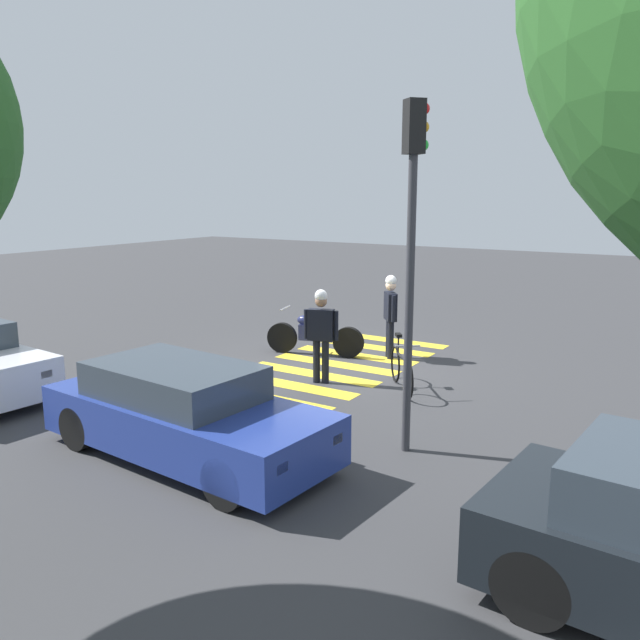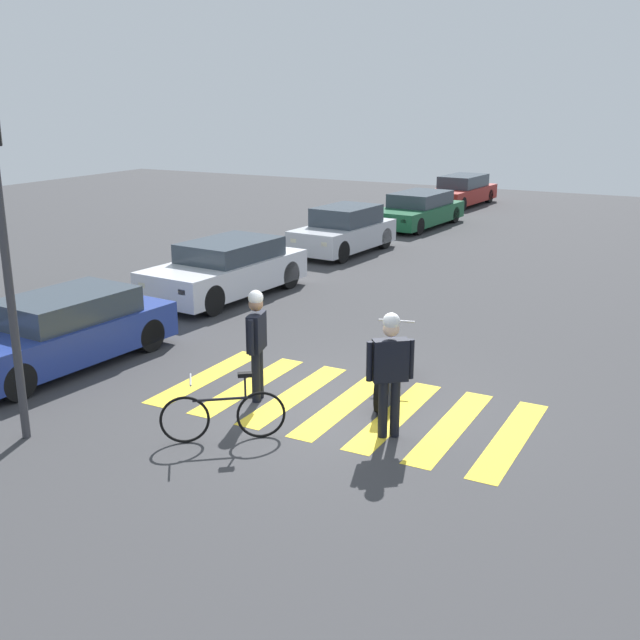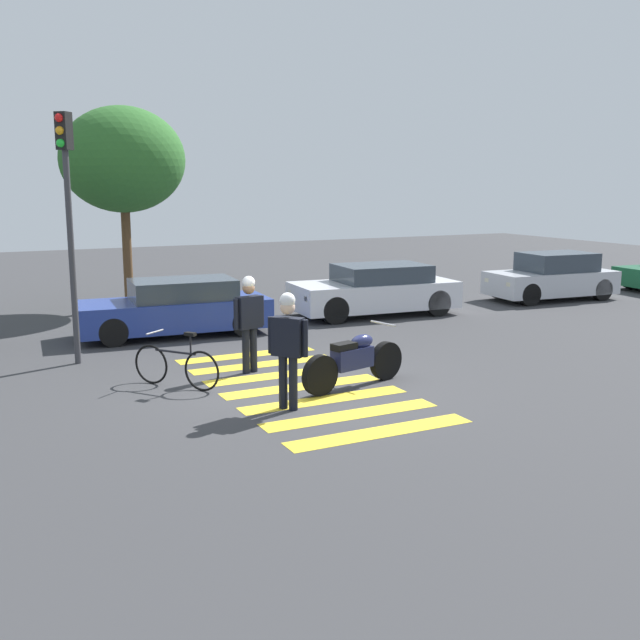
{
  "view_description": "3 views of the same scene",
  "coord_description": "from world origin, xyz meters",
  "views": [
    {
      "loc": [
        -6.84,
        11.57,
        3.65
      ],
      "look_at": [
        0.02,
        0.63,
        1.08
      ],
      "focal_mm": 35.98,
      "sensor_mm": 36.0,
      "label": 1
    },
    {
      "loc": [
        -10.28,
        -5.07,
        4.8
      ],
      "look_at": [
        0.51,
        0.7,
        1.19
      ],
      "focal_mm": 43.16,
      "sensor_mm": 36.0,
      "label": 2
    },
    {
      "loc": [
        -5.32,
        -11.39,
        3.54
      ],
      "look_at": [
        0.89,
        1.05,
        0.95
      ],
      "focal_mm": 41.39,
      "sensor_mm": 36.0,
      "label": 3
    }
  ],
  "objects": [
    {
      "name": "ground_plane",
      "position": [
        0.0,
        0.0,
        0.0
      ],
      "size": [
        60.0,
        60.0,
        0.0
      ],
      "primitive_type": "plane",
      "color": "#38383A"
    },
    {
      "name": "police_motorcycle",
      "position": [
        0.82,
        -0.44,
        0.48
      ],
      "size": [
        2.25,
        0.84,
        1.07
      ],
      "color": "black",
      "rests_on": "ground_plane"
    },
    {
      "name": "leaning_bicycle",
      "position": [
        -1.98,
        0.93,
        0.39
      ],
      "size": [
        1.13,
        1.45,
        1.02
      ],
      "color": "black",
      "rests_on": "ground_plane"
    },
    {
      "name": "officer_on_foot",
      "position": [
        -0.45,
        1.34,
        1.08
      ],
      "size": [
        0.67,
        0.33,
        1.84
      ],
      "color": "black",
      "rests_on": "ground_plane"
    },
    {
      "name": "officer_by_motorcycle",
      "position": [
        -0.75,
        -1.1,
        1.1
      ],
      "size": [
        0.47,
        0.57,
        1.87
      ],
      "color": "black",
      "rests_on": "ground_plane"
    },
    {
      "name": "crosswalk_stripes",
      "position": [
        0.0,
        -0.0,
        0.0
      ],
      "size": [
        2.95,
        5.85,
        0.01
      ],
      "color": "yellow",
      "rests_on": "ground_plane"
    },
    {
      "name": "car_blue_hatchback",
      "position": [
        -0.72,
        5.39,
        0.64
      ],
      "size": [
        4.5,
        2.03,
        1.32
      ],
      "color": "black",
      "rests_on": "ground_plane"
    },
    {
      "name": "car_white_van",
      "position": [
        4.87,
        5.64,
        0.67
      ],
      "size": [
        4.56,
        2.22,
        1.37
      ],
      "color": "black",
      "rests_on": "ground_plane"
    },
    {
      "name": "car_silver_sedan",
      "position": [
        11.08,
        5.5,
        0.68
      ],
      "size": [
        4.06,
        1.99,
        1.44
      ],
      "color": "black",
      "rests_on": "ground_plane"
    },
    {
      "name": "car_green_compact",
      "position": [
        16.84,
        5.26,
        0.61
      ],
      "size": [
        4.78,
        2.19,
        1.27
      ],
      "color": "black",
      "rests_on": "ground_plane"
    },
    {
      "name": "car_maroon_wagon",
      "position": [
        23.08,
        5.62,
        0.63
      ],
      "size": [
        4.79,
        2.02,
        1.33
      ],
      "color": "black",
      "rests_on": "ground_plane"
    },
    {
      "name": "traffic_light_pole",
      "position": [
        -3.27,
        3.52,
        3.21
      ],
      "size": [
        0.34,
        0.35,
        4.85
      ],
      "color": "#38383D",
      "rests_on": "ground_plane"
    }
  ]
}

